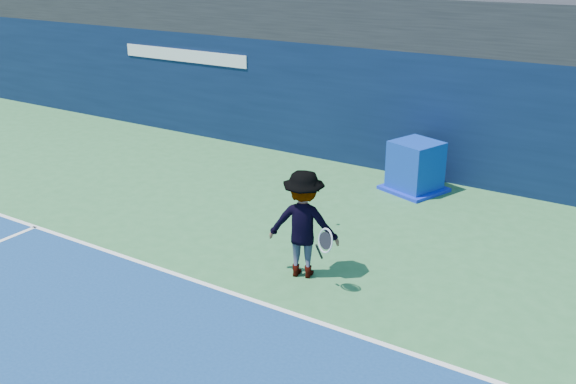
# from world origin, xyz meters

# --- Properties ---
(baseline) EXTENTS (24.00, 0.10, 0.01)m
(baseline) POSITION_xyz_m (0.00, 3.00, 0.01)
(baseline) COLOR white
(baseline) RESTS_ON ground
(stadium_band) EXTENTS (36.00, 3.00, 1.20)m
(stadium_band) POSITION_xyz_m (0.00, 11.50, 3.60)
(stadium_band) COLOR black
(stadium_band) RESTS_ON back_wall_assembly
(back_wall_assembly) EXTENTS (36.00, 1.03, 3.00)m
(back_wall_assembly) POSITION_xyz_m (-0.00, 10.50, 1.50)
(back_wall_assembly) COLOR black
(back_wall_assembly) RESTS_ON ground
(equipment_cart) EXTENTS (1.54, 1.54, 1.17)m
(equipment_cart) POSITION_xyz_m (0.63, 9.09, 0.53)
(equipment_cart) COLOR #0B2C9D
(equipment_cart) RESTS_ON ground
(tennis_player) EXTENTS (1.45, 1.04, 1.88)m
(tennis_player) POSITION_xyz_m (0.58, 4.20, 0.94)
(tennis_player) COLOR silver
(tennis_player) RESTS_ON ground
(tennis_ball) EXTENTS (0.07, 0.07, 0.07)m
(tennis_ball) POSITION_xyz_m (-0.22, 6.10, 0.84)
(tennis_ball) COLOR #B5D417
(tennis_ball) RESTS_ON ground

